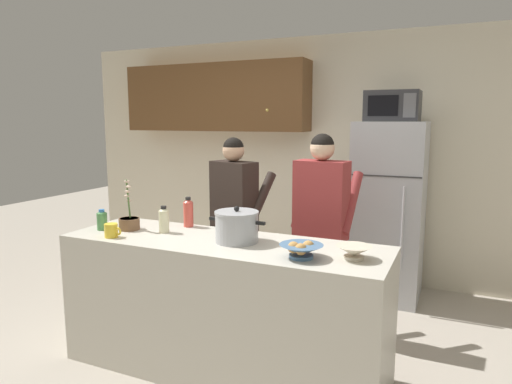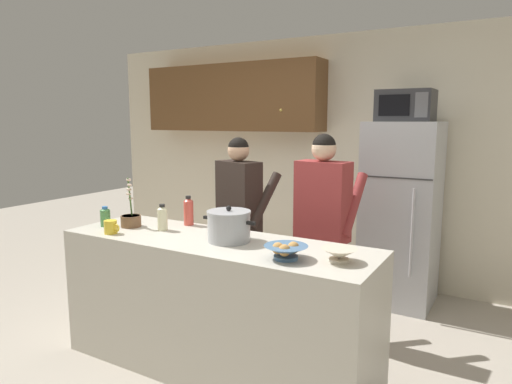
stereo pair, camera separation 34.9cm
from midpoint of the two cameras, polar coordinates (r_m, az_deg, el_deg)
name	(u,v)px [view 2 (the right image)]	position (r m, az deg, el deg)	size (l,w,h in m)	color
ground_plane	(217,367)	(3.43, -1.81, -21.03)	(14.00, 14.00, 0.00)	#B2A899
back_wall_unit	(311,144)	(5.12, 8.87, 5.93)	(6.00, 0.48, 2.60)	beige
kitchen_island	(216,305)	(3.23, -1.85, -13.93)	(2.21, 0.68, 0.92)	beige
refrigerator	(401,214)	(4.52, 19.74, -2.60)	(0.64, 0.68, 1.70)	#B7BABF
microwave	(406,106)	(4.42, 20.37, 10.04)	(0.48, 0.37, 0.28)	#2D2D30
person_near_pot	(240,207)	(3.94, 0.48, -1.92)	(0.57, 0.52, 1.57)	#33384C
person_by_sink	(323,213)	(3.61, 11.10, -2.60)	(0.53, 0.45, 1.61)	black
cooking_pot	(229,226)	(3.02, -0.09, -4.29)	(0.40, 0.29, 0.24)	#ADAFB5
coffee_mug	(111,227)	(3.34, -14.80, -4.28)	(0.13, 0.09, 0.10)	yellow
bread_bowl	(286,251)	(2.67, 7.52, -7.32)	(0.26, 0.26, 0.10)	#4C7299
empty_bowl	(339,254)	(2.68, 14.07, -7.55)	(0.21, 0.21, 0.08)	beige
bottle_near_edge	(189,211)	(3.50, -5.59, -2.38)	(0.07, 0.07, 0.23)	#D84C3F
bottle_mid_counter	(105,217)	(3.58, -15.64, -2.99)	(0.07, 0.07, 0.15)	#4C8C4C
bottle_far_corner	(162,218)	(3.36, -8.68, -3.19)	(0.07, 0.07, 0.19)	beige
potted_orchid	(131,218)	(3.52, -12.62, -3.27)	(0.15, 0.15, 0.37)	brown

